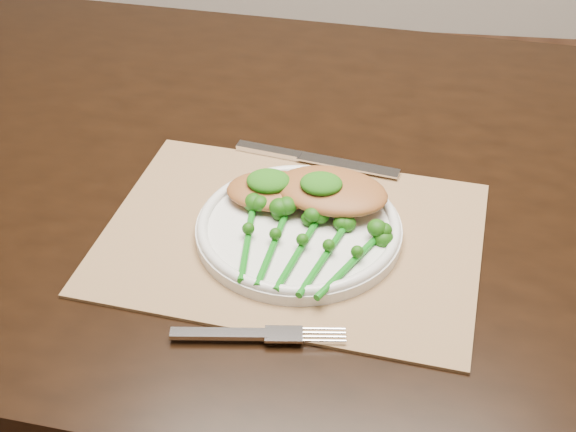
# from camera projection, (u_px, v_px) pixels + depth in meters

# --- Properties ---
(dining_table) EXTENTS (1.69, 1.07, 0.75)m
(dining_table) POSITION_uv_depth(u_px,v_px,m) (327.00, 367.00, 1.26)
(dining_table) COLOR black
(dining_table) RESTS_ON ground
(placemat) EXTENTS (0.47, 0.37, 0.00)m
(placemat) POSITION_uv_depth(u_px,v_px,m) (292.00, 237.00, 0.93)
(placemat) COLOR #94704B
(placemat) RESTS_ON dining_table
(dinner_plate) EXTENTS (0.24, 0.24, 0.02)m
(dinner_plate) POSITION_uv_depth(u_px,v_px,m) (299.00, 228.00, 0.92)
(dinner_plate) COLOR silver
(dinner_plate) RESTS_ON placemat
(knife) EXTENTS (0.22, 0.06, 0.01)m
(knife) POSITION_uv_depth(u_px,v_px,m) (301.00, 156.00, 1.05)
(knife) COLOR silver
(knife) RESTS_ON placemat
(fork) EXTENTS (0.18, 0.03, 0.01)m
(fork) POSITION_uv_depth(u_px,v_px,m) (269.00, 334.00, 0.80)
(fork) COLOR silver
(fork) RESTS_ON placemat
(chicken_fillet_left) EXTENTS (0.12, 0.09, 0.02)m
(chicken_fillet_left) POSITION_uv_depth(u_px,v_px,m) (274.00, 190.00, 0.95)
(chicken_fillet_left) COLOR #9D5E2D
(chicken_fillet_left) RESTS_ON dinner_plate
(chicken_fillet_right) EXTENTS (0.15, 0.12, 0.03)m
(chicken_fillet_right) POSITION_uv_depth(u_px,v_px,m) (331.00, 191.00, 0.94)
(chicken_fillet_right) COLOR #9D5E2D
(chicken_fillet_right) RESTS_ON dinner_plate
(pesto_dollop_left) EXTENTS (0.05, 0.04, 0.02)m
(pesto_dollop_left) POSITION_uv_depth(u_px,v_px,m) (268.00, 181.00, 0.95)
(pesto_dollop_left) COLOR #144D0B
(pesto_dollop_left) RESTS_ON chicken_fillet_left
(pesto_dollop_right) EXTENTS (0.05, 0.04, 0.02)m
(pesto_dollop_right) POSITION_uv_depth(u_px,v_px,m) (321.00, 184.00, 0.93)
(pesto_dollop_right) COLOR #144D0B
(pesto_dollop_right) RESTS_ON chicken_fillet_right
(broccolini_bundle) EXTENTS (0.17, 0.18, 0.04)m
(broccolini_bundle) POSITION_uv_depth(u_px,v_px,m) (297.00, 255.00, 0.87)
(broccolini_bundle) COLOR #0D6811
(broccolini_bundle) RESTS_ON dinner_plate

